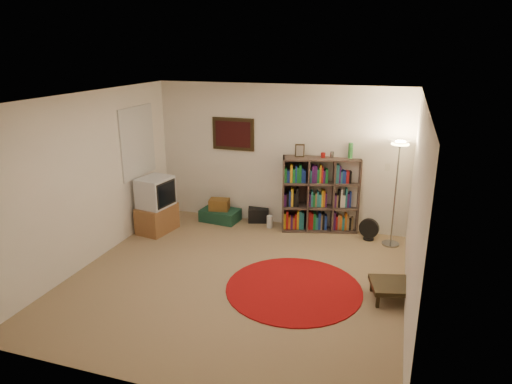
% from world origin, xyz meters
% --- Properties ---
extents(room, '(4.54, 4.54, 2.54)m').
position_xyz_m(room, '(-0.05, 0.05, 1.26)').
color(room, '#8E7453').
rests_on(room, ground).
extents(bookshelf, '(1.36, 0.71, 1.57)m').
position_xyz_m(bookshelf, '(0.75, 2.14, 0.63)').
color(bookshelf, '#42322C').
rests_on(bookshelf, ground).
extents(floor_lamp, '(0.36, 0.36, 1.74)m').
position_xyz_m(floor_lamp, '(2.01, 1.85, 1.44)').
color(floor_lamp, gray).
rests_on(floor_lamp, ground).
extents(floor_fan, '(0.34, 0.20, 0.38)m').
position_xyz_m(floor_fan, '(1.65, 1.93, 0.19)').
color(floor_fan, black).
rests_on(floor_fan, ground).
extents(tv_stand, '(0.57, 0.73, 0.97)m').
position_xyz_m(tv_stand, '(-1.90, 1.20, 0.47)').
color(tv_stand, brown).
rests_on(tv_stand, ground).
extents(suitcase, '(0.72, 0.51, 0.22)m').
position_xyz_m(suitcase, '(-1.05, 2.00, 0.11)').
color(suitcase, '#153A2A').
rests_on(suitcase, ground).
extents(wicker_basket, '(0.39, 0.31, 0.20)m').
position_xyz_m(wicker_basket, '(-1.05, 1.99, 0.32)').
color(wicker_basket, brown).
rests_on(wicker_basket, suitcase).
extents(duffel_bag, '(0.44, 0.40, 0.26)m').
position_xyz_m(duffel_bag, '(-0.37, 2.21, 0.13)').
color(duffel_bag, black).
rests_on(duffel_bag, ground).
extents(paper_towel, '(0.13, 0.13, 0.22)m').
position_xyz_m(paper_towel, '(-0.08, 1.96, 0.11)').
color(paper_towel, white).
rests_on(paper_towel, ground).
extents(red_rug, '(1.82, 1.82, 0.02)m').
position_xyz_m(red_rug, '(0.83, -0.04, 0.01)').
color(red_rug, maroon).
rests_on(red_rug, ground).
extents(side_table, '(0.61, 0.61, 0.23)m').
position_xyz_m(side_table, '(2.07, 0.09, 0.19)').
color(side_table, black).
rests_on(side_table, ground).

